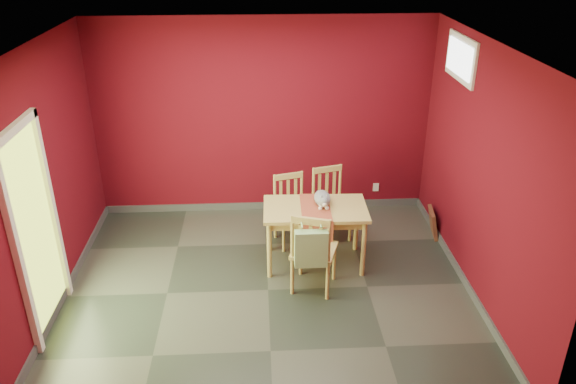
{
  "coord_description": "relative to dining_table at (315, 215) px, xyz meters",
  "views": [
    {
      "loc": [
        -0.07,
        -5.2,
        3.73
      ],
      "look_at": [
        0.25,
        0.45,
        1.0
      ],
      "focal_mm": 35.0,
      "sensor_mm": 36.0,
      "label": 1
    }
  ],
  "objects": [
    {
      "name": "doorway",
      "position": [
        -2.8,
        -0.94,
        0.47
      ],
      "size": [
        0.06,
        1.01,
        2.13
      ],
      "color": "#B7D838",
      "rests_on": "ground"
    },
    {
      "name": "tote_bag",
      "position": [
        -0.12,
        -0.76,
        0.01
      ],
      "size": [
        0.35,
        0.2,
        0.48
      ],
      "color": "#84B171",
      "rests_on": "chair_near"
    },
    {
      "name": "chair_near",
      "position": [
        -0.07,
        -0.54,
        -0.15
      ],
      "size": [
        0.58,
        0.58,
        0.99
      ],
      "color": "tan",
      "rests_on": "ground"
    },
    {
      "name": "chair_far_right",
      "position": [
        0.27,
        0.65,
        -0.18
      ],
      "size": [
        0.53,
        0.53,
        0.93
      ],
      "color": "tan",
      "rests_on": "ground"
    },
    {
      "name": "room_shell",
      "position": [
        -0.57,
        -0.54,
        -0.61
      ],
      "size": [
        4.5,
        4.5,
        4.5
      ],
      "color": "#520813",
      "rests_on": "ground"
    },
    {
      "name": "picture_frame",
      "position": [
        1.62,
        0.57,
        -0.47
      ],
      "size": [
        0.17,
        0.38,
        0.37
      ],
      "color": "brown",
      "rests_on": "ground"
    },
    {
      "name": "outlet_plate",
      "position": [
        1.03,
        1.45,
        -0.36
      ],
      "size": [
        0.08,
        0.02,
        0.12
      ],
      "primitive_type": "cube",
      "color": "silver",
      "rests_on": "room_shell"
    },
    {
      "name": "window",
      "position": [
        1.65,
        0.46,
        1.69
      ],
      "size": [
        0.05,
        0.9,
        0.5
      ],
      "color": "white",
      "rests_on": "room_shell"
    },
    {
      "name": "ground",
      "position": [
        -0.57,
        -0.54,
        -0.66
      ],
      "size": [
        4.5,
        4.5,
        0.0
      ],
      "primitive_type": "plane",
      "color": "#2D342D",
      "rests_on": "ground"
    },
    {
      "name": "cat",
      "position": [
        0.09,
        0.09,
        0.19
      ],
      "size": [
        0.32,
        0.45,
        0.2
      ],
      "primitive_type": null,
      "rotation": [
        0.0,
        0.0,
        0.31
      ],
      "color": "slate",
      "rests_on": "table_runner"
    },
    {
      "name": "chair_far_left",
      "position": [
        -0.24,
        0.53,
        -0.2
      ],
      "size": [
        0.51,
        0.51,
        0.9
      ],
      "color": "tan",
      "rests_on": "ground"
    },
    {
      "name": "table_runner",
      "position": [
        -0.0,
        -0.12,
        0.04
      ],
      "size": [
        0.35,
        0.71,
        0.36
      ],
      "color": "#96402A",
      "rests_on": "dining_table"
    },
    {
      "name": "dining_table",
      "position": [
        0.0,
        0.0,
        0.0
      ],
      "size": [
        1.22,
        0.73,
        0.75
      ],
      "color": "tan",
      "rests_on": "ground"
    }
  ]
}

